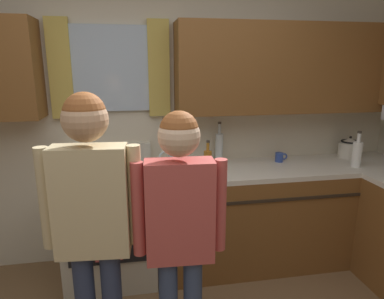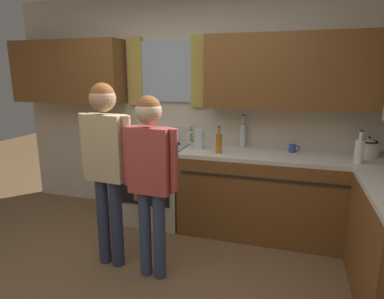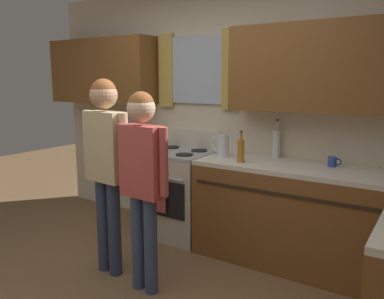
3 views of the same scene
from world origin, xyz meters
The scene contains 9 objects.
back_wall_unit centered at (0.03, 1.81, 1.48)m, with size 4.60×0.42×2.60m.
kitchen_counter_run centered at (1.43, 1.25, 0.45)m, with size 2.29×1.77×0.90m.
stove_oven centered at (-0.37, 1.54, 0.47)m, with size 0.72×0.67×1.10m.
bottle_oil_amber centered at (0.42, 1.40, 1.01)m, with size 0.06×0.06×0.29m.
bottle_tall_clear centered at (0.61, 1.77, 1.04)m, with size 0.07×0.07×0.37m.
mug_cobalt_blue centered at (1.16, 1.67, 0.94)m, with size 0.11×0.07×0.08m.
water_pitcher centered at (0.17, 1.52, 1.01)m, with size 0.19×0.11×0.22m.
adult_left centered at (-0.37, 0.54, 1.03)m, with size 0.51×0.22×1.64m.
adult_in_plaid centered at (0.07, 0.47, 0.97)m, with size 0.48×0.21×1.55m.
Camera 3 is at (1.93, -1.70, 1.63)m, focal length 36.54 mm.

